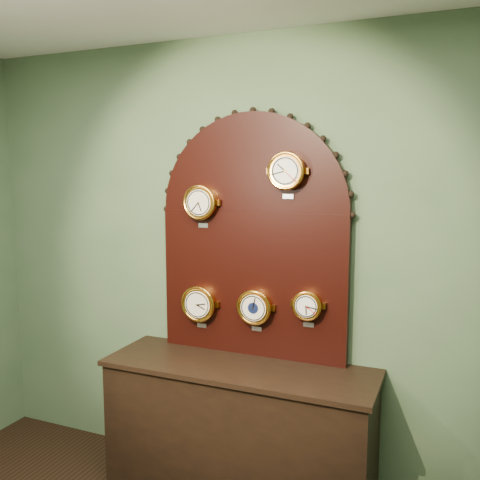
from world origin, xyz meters
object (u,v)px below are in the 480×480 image
at_px(shop_counter, 239,433).
at_px(hygrometer, 199,304).
at_px(roman_clock, 201,202).
at_px(arabic_clock, 287,171).
at_px(display_board, 253,229).
at_px(barometer, 255,307).
at_px(tide_clock, 308,305).

bearing_deg(shop_counter, hygrometer, 155.59).
distance_m(roman_clock, arabic_clock, 0.59).
relative_size(shop_counter, display_board, 1.05).
distance_m(barometer, tide_clock, 0.33).
bearing_deg(hygrometer, roman_clock, 1.17).
relative_size(shop_counter, tide_clock, 6.93).
xyz_separation_m(arabic_clock, hygrometer, (-0.57, -0.00, -0.84)).
distance_m(arabic_clock, hygrometer, 1.02).
xyz_separation_m(arabic_clock, barometer, (-0.19, -0.00, -0.82)).
bearing_deg(shop_counter, tide_clock, 22.52).
xyz_separation_m(display_board, arabic_clock, (0.24, -0.07, 0.35)).
relative_size(shop_counter, barometer, 5.89).
distance_m(display_board, hygrometer, 0.60).
distance_m(shop_counter, arabic_clock, 1.60).
height_order(display_board, barometer, display_board).
distance_m(display_board, tide_clock, 0.57).
xyz_separation_m(roman_clock, hygrometer, (-0.02, -0.00, -0.65)).
height_order(shop_counter, roman_clock, roman_clock).
relative_size(display_board, roman_clock, 5.64).
bearing_deg(arabic_clock, shop_counter, -146.98).
distance_m(hygrometer, tide_clock, 0.71).
distance_m(shop_counter, roman_clock, 1.43).
bearing_deg(barometer, arabic_clock, 0.03).
distance_m(roman_clock, barometer, 0.73).
height_order(shop_counter, barometer, barometer).
height_order(arabic_clock, barometer, arabic_clock).
xyz_separation_m(barometer, tide_clock, (0.33, 0.00, 0.04)).
xyz_separation_m(shop_counter, tide_clock, (0.37, 0.15, 0.80)).
xyz_separation_m(shop_counter, roman_clock, (-0.32, 0.15, 1.38)).
relative_size(arabic_clock, tide_clock, 1.19).
distance_m(display_board, barometer, 0.48).
distance_m(roman_clock, tide_clock, 0.91).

